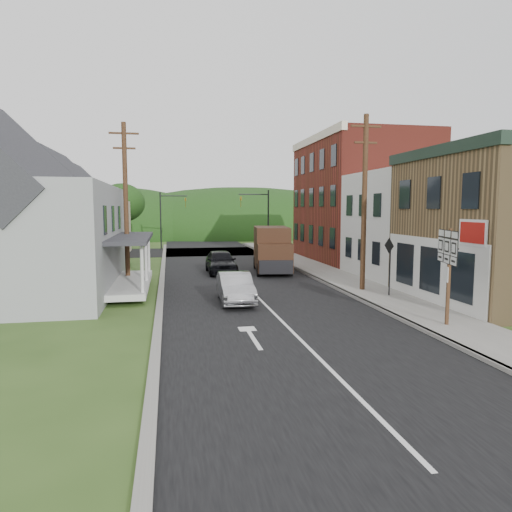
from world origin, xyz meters
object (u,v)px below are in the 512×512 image
silver_sedan (235,288)px  route_sign_cluster (448,263)px  dark_sedan (221,262)px  warning_sign (390,258)px  delivery_van (272,250)px

silver_sedan → route_sign_cluster: (6.81, -5.92, 1.72)m
dark_sedan → warning_sign: warning_sign is taller
silver_sedan → route_sign_cluster: route_sign_cluster is taller
dark_sedan → route_sign_cluster: 16.73m
delivery_van → warning_sign: delivery_van is taller
dark_sedan → warning_sign: 12.12m
silver_sedan → delivery_van: size_ratio=0.72×
silver_sedan → warning_sign: warning_sign is taller
delivery_van → silver_sedan: bearing=-104.8°
silver_sedan → route_sign_cluster: bearing=-39.8°
route_sign_cluster → warning_sign: bearing=99.0°
warning_sign → dark_sedan: bearing=118.8°
silver_sedan → dark_sedan: (0.41, 9.46, 0.10)m
route_sign_cluster → warning_sign: (0.62, 5.56, -0.47)m
silver_sedan → warning_sign: (7.43, -0.36, 1.25)m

